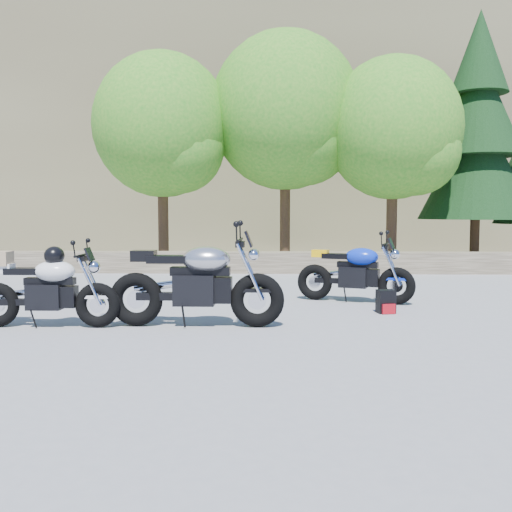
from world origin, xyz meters
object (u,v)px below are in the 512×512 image
(white_bike, at_px, (46,288))
(backpack, at_px, (386,302))
(silver_bike, at_px, (197,284))
(blue_bike, at_px, (356,273))

(white_bike, distance_m, backpack, 4.65)
(silver_bike, bearing_deg, blue_bike, 42.49)
(white_bike, height_order, backpack, white_bike)
(white_bike, relative_size, blue_bike, 1.00)
(backpack, bearing_deg, white_bike, -178.03)
(silver_bike, xyz_separation_m, backpack, (2.59, 1.04, -0.38))
(white_bike, bearing_deg, blue_bike, 26.71)
(blue_bike, bearing_deg, backpack, -53.26)
(blue_bike, relative_size, backpack, 5.50)
(silver_bike, relative_size, blue_bike, 1.20)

